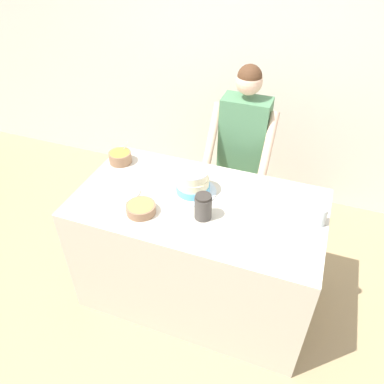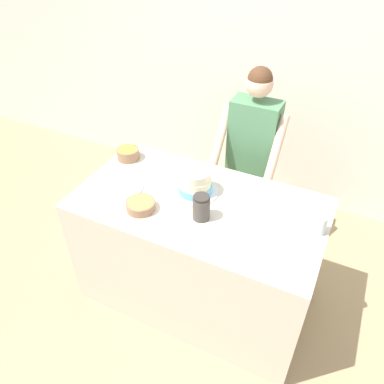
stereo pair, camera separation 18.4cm
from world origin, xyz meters
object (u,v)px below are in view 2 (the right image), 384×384
Objects in this scene: cake at (195,183)px; ceramic_plate at (124,187)px; frosting_bowl_orange at (128,153)px; drinking_glass at (321,225)px; person_baker at (252,147)px; stoneware_jar at (201,207)px; frosting_bowl_olive at (141,205)px.

cake is 1.23× the size of ceramic_plate.
frosting_bowl_orange is 0.65× the size of ceramic_plate.
drinking_glass is 0.49× the size of ceramic_plate.
frosting_bowl_orange is at bearing -147.25° from person_baker.
stoneware_jar is at bearing -4.41° from ceramic_plate.
drinking_glass is at bearing 14.64° from frosting_bowl_olive.
ceramic_plate is (-0.46, -0.17, -0.07)m from cake.
frosting_bowl_olive is at bearing -127.15° from cake.
frosting_bowl_orange is (-0.82, -0.53, 0.01)m from person_baker.
frosting_bowl_orange is at bearing 130.90° from frosting_bowl_olive.
cake is 0.40m from frosting_bowl_olive.
frosting_bowl_olive is 1.12m from drinking_glass.
cake is at bearing -104.40° from person_baker.
stoneware_jar reaches higher than ceramic_plate.
drinking_glass is 0.75× the size of stoneware_jar.
cake is at bearing -13.54° from frosting_bowl_orange.
frosting_bowl_orange reaches higher than drinking_glass.
frosting_bowl_olive is 0.27m from ceramic_plate.
frosting_bowl_olive is 0.62m from frosting_bowl_orange.
drinking_glass is (0.67, -0.72, 0.03)m from person_baker.
person_baker is 9.47× the size of stoneware_jar.
frosting_bowl_orange is at bearing 119.15° from ceramic_plate.
stoneware_jar reaches higher than frosting_bowl_orange.
cake reaches higher than ceramic_plate.
ceramic_plate is (-0.22, 0.14, -0.03)m from frosting_bowl_olive.
frosting_bowl_orange is 1.50m from drinking_glass.
drinking_glass is (0.84, -0.03, -0.02)m from cake.
frosting_bowl_olive is (-0.24, -0.31, -0.05)m from cake.
ceramic_plate is at bearing 175.59° from stoneware_jar.
person_baker is 0.98m from frosting_bowl_orange.
person_baker reaches higher than frosting_bowl_orange.
ceramic_plate is at bearing 147.58° from frosting_bowl_olive.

